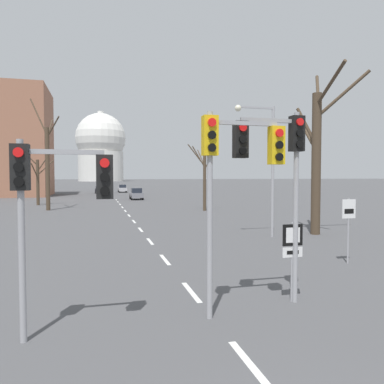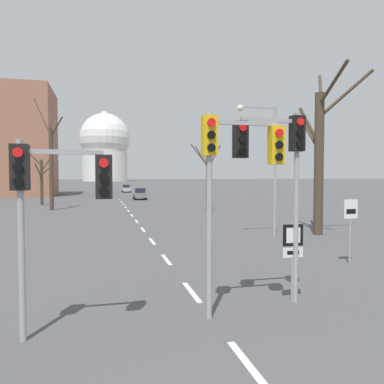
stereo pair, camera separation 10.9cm
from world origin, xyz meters
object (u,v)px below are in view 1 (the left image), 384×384
(sedan_near_right, at_px, (99,189))
(speed_limit_sign, at_px, (349,219))
(traffic_signal_near_left, at_px, (52,190))
(street_lamp_right, at_px, (265,156))
(traffic_signal_near_right, at_px, (278,159))
(route_sign_post, at_px, (292,248))
(sedan_near_left, at_px, (136,194))
(sedan_mid_centre, at_px, (122,188))
(traffic_signal_centre_tall, at_px, (234,163))

(sedan_near_right, bearing_deg, speed_limit_sign, -81.92)
(sedan_near_right, bearing_deg, traffic_signal_near_left, -91.14)
(street_lamp_right, bearing_deg, traffic_signal_near_right, -113.66)
(route_sign_post, xyz_separation_m, sedan_near_left, (0.42, 46.38, -0.64))
(sedan_near_right, xyz_separation_m, sedan_mid_centre, (4.81, 2.99, 0.04))
(sedan_near_left, height_order, sedan_mid_centre, sedan_near_left)
(street_lamp_right, distance_m, sedan_near_left, 36.47)
(street_lamp_right, height_order, sedan_mid_centre, street_lamp_right)
(traffic_signal_near_left, height_order, sedan_near_right, traffic_signal_near_left)
(traffic_signal_centre_tall, bearing_deg, street_lamp_right, 61.15)
(route_sign_post, bearing_deg, traffic_signal_near_left, -171.62)
(traffic_signal_centre_tall, bearing_deg, sedan_near_left, 87.09)
(route_sign_post, bearing_deg, sedan_near_right, 93.97)
(sedan_mid_centre, bearing_deg, sedan_near_right, -148.11)
(traffic_signal_near_left, relative_size, traffic_signal_centre_tall, 0.84)
(route_sign_post, distance_m, sedan_mid_centre, 71.73)
(traffic_signal_near_right, distance_m, traffic_signal_near_left, 5.77)
(sedan_mid_centre, bearing_deg, traffic_signal_centre_tall, -91.59)
(street_lamp_right, relative_size, sedan_mid_centre, 1.77)
(street_lamp_right, relative_size, sedan_near_right, 1.72)
(sedan_near_left, distance_m, sedan_near_right, 22.94)
(street_lamp_right, bearing_deg, sedan_near_right, 98.57)
(sedan_near_left, bearing_deg, sedan_near_right, 103.07)
(route_sign_post, bearing_deg, speed_limit_sign, 38.49)
(traffic_signal_centre_tall, relative_size, sedan_mid_centre, 1.20)
(speed_limit_sign, height_order, sedan_near_right, speed_limit_sign)
(route_sign_post, xyz_separation_m, sedan_near_right, (-4.77, 68.73, -0.72))
(route_sign_post, bearing_deg, traffic_signal_centre_tall, -162.80)
(route_sign_post, height_order, speed_limit_sign, speed_limit_sign)
(traffic_signal_centre_tall, height_order, route_sign_post, traffic_signal_centre_tall)
(traffic_signal_near_right, height_order, street_lamp_right, street_lamp_right)
(traffic_signal_near_left, xyz_separation_m, sedan_near_right, (1.38, 69.64, -2.44))
(traffic_signal_near_left, height_order, traffic_signal_centre_tall, traffic_signal_centre_tall)
(street_lamp_right, distance_m, sedan_near_right, 59.22)
(traffic_signal_centre_tall, distance_m, sedan_mid_centre, 72.43)
(traffic_signal_centre_tall, xyz_separation_m, speed_limit_sign, (6.46, 4.17, -2.06))
(traffic_signal_near_right, xyz_separation_m, sedan_near_right, (-4.27, 68.79, -3.19))
(speed_limit_sign, distance_m, sedan_mid_centre, 68.31)
(route_sign_post, distance_m, street_lamp_right, 11.50)
(traffic_signal_centre_tall, bearing_deg, traffic_signal_near_right, 20.61)
(traffic_signal_near_right, height_order, sedan_mid_centre, traffic_signal_near_right)
(traffic_signal_near_left, bearing_deg, traffic_signal_centre_tall, 4.05)
(traffic_signal_centre_tall, bearing_deg, sedan_near_right, 92.31)
(traffic_signal_near_left, distance_m, sedan_near_right, 69.69)
(speed_limit_sign, distance_m, sedan_near_right, 65.83)
(traffic_signal_near_right, distance_m, sedan_mid_centre, 71.85)
(route_sign_post, relative_size, sedan_near_right, 0.51)
(traffic_signal_near_right, bearing_deg, sedan_near_left, 88.87)
(speed_limit_sign, xyz_separation_m, sedan_near_left, (-4.07, 42.82, -0.92))
(sedan_mid_centre, bearing_deg, traffic_signal_near_left, -94.87)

